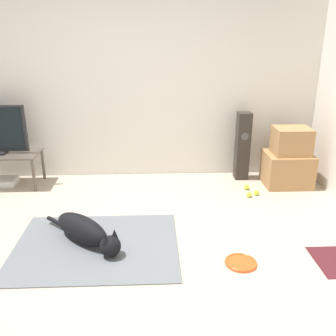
{
  "coord_description": "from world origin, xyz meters",
  "views": [
    {
      "loc": [
        0.37,
        -2.87,
        1.89
      ],
      "look_at": [
        0.54,
        1.06,
        0.45
      ],
      "focal_mm": 40.0,
      "sensor_mm": 36.0,
      "label": 1
    }
  ],
  "objects_px": {
    "tennis_ball_loose_on_carpet": "(256,193)",
    "game_console": "(4,181)",
    "frisbee": "(241,263)",
    "tennis_ball_near_speaker": "(249,195)",
    "floor_speaker": "(243,146)",
    "dog": "(86,231)",
    "tennis_ball_by_boxes": "(247,187)",
    "cardboard_box_lower": "(287,169)",
    "cardboard_box_upper": "(292,141)"
  },
  "relations": [
    {
      "from": "floor_speaker",
      "to": "cardboard_box_lower",
      "type": "bearing_deg",
      "value": -25.65
    },
    {
      "from": "frisbee",
      "to": "tennis_ball_by_boxes",
      "type": "bearing_deg",
      "value": 74.63
    },
    {
      "from": "frisbee",
      "to": "tennis_ball_by_boxes",
      "type": "xyz_separation_m",
      "value": [
        0.44,
        1.6,
        0.02
      ]
    },
    {
      "from": "cardboard_box_lower",
      "to": "floor_speaker",
      "type": "relative_size",
      "value": 0.64
    },
    {
      "from": "tennis_ball_by_boxes",
      "to": "frisbee",
      "type": "bearing_deg",
      "value": -105.37
    },
    {
      "from": "dog",
      "to": "cardboard_box_lower",
      "type": "height_order",
      "value": "cardboard_box_lower"
    },
    {
      "from": "floor_speaker",
      "to": "game_console",
      "type": "distance_m",
      "value": 3.18
    },
    {
      "from": "tennis_ball_by_boxes",
      "to": "game_console",
      "type": "height_order",
      "value": "game_console"
    },
    {
      "from": "dog",
      "to": "frisbee",
      "type": "distance_m",
      "value": 1.44
    },
    {
      "from": "tennis_ball_near_speaker",
      "to": "tennis_ball_loose_on_carpet",
      "type": "height_order",
      "value": "same"
    },
    {
      "from": "floor_speaker",
      "to": "tennis_ball_by_boxes",
      "type": "bearing_deg",
      "value": -91.6
    },
    {
      "from": "floor_speaker",
      "to": "dog",
      "type": "bearing_deg",
      "value": -138.52
    },
    {
      "from": "frisbee",
      "to": "tennis_ball_near_speaker",
      "type": "height_order",
      "value": "tennis_ball_near_speaker"
    },
    {
      "from": "dog",
      "to": "frisbee",
      "type": "relative_size",
      "value": 2.96
    },
    {
      "from": "cardboard_box_lower",
      "to": "tennis_ball_loose_on_carpet",
      "type": "distance_m",
      "value": 0.6
    },
    {
      "from": "frisbee",
      "to": "tennis_ball_by_boxes",
      "type": "relative_size",
      "value": 4.18
    },
    {
      "from": "tennis_ball_loose_on_carpet",
      "to": "game_console",
      "type": "height_order",
      "value": "game_console"
    },
    {
      "from": "tennis_ball_by_boxes",
      "to": "tennis_ball_loose_on_carpet",
      "type": "distance_m",
      "value": 0.19
    },
    {
      "from": "dog",
      "to": "floor_speaker",
      "type": "relative_size",
      "value": 0.9
    },
    {
      "from": "frisbee",
      "to": "tennis_ball_loose_on_carpet",
      "type": "relative_size",
      "value": 4.18
    },
    {
      "from": "frisbee",
      "to": "game_console",
      "type": "relative_size",
      "value": 0.89
    },
    {
      "from": "frisbee",
      "to": "cardboard_box_lower",
      "type": "relative_size",
      "value": 0.47
    },
    {
      "from": "dog",
      "to": "tennis_ball_by_boxes",
      "type": "bearing_deg",
      "value": 33.77
    },
    {
      "from": "floor_speaker",
      "to": "tennis_ball_near_speaker",
      "type": "bearing_deg",
      "value": -93.22
    },
    {
      "from": "dog",
      "to": "cardboard_box_upper",
      "type": "height_order",
      "value": "cardboard_box_upper"
    },
    {
      "from": "tennis_ball_loose_on_carpet",
      "to": "dog",
      "type": "bearing_deg",
      "value": -151.19
    },
    {
      "from": "dog",
      "to": "floor_speaker",
      "type": "xyz_separation_m",
      "value": [
        1.83,
        1.62,
        0.32
      ]
    },
    {
      "from": "dog",
      "to": "tennis_ball_by_boxes",
      "type": "distance_m",
      "value": 2.19
    },
    {
      "from": "dog",
      "to": "cardboard_box_lower",
      "type": "bearing_deg",
      "value": 29.84
    },
    {
      "from": "cardboard_box_upper",
      "to": "tennis_ball_loose_on_carpet",
      "type": "bearing_deg",
      "value": -147.56
    },
    {
      "from": "frisbee",
      "to": "floor_speaker",
      "type": "height_order",
      "value": "floor_speaker"
    },
    {
      "from": "tennis_ball_near_speaker",
      "to": "tennis_ball_loose_on_carpet",
      "type": "relative_size",
      "value": 1.0
    },
    {
      "from": "floor_speaker",
      "to": "tennis_ball_near_speaker",
      "type": "xyz_separation_m",
      "value": [
        -0.04,
        -0.63,
        -0.42
      ]
    },
    {
      "from": "floor_speaker",
      "to": "tennis_ball_loose_on_carpet",
      "type": "height_order",
      "value": "floor_speaker"
    },
    {
      "from": "cardboard_box_lower",
      "to": "game_console",
      "type": "distance_m",
      "value": 3.7
    },
    {
      "from": "cardboard_box_lower",
      "to": "tennis_ball_near_speaker",
      "type": "relative_size",
      "value": 8.82
    },
    {
      "from": "cardboard_box_lower",
      "to": "cardboard_box_upper",
      "type": "distance_m",
      "value": 0.38
    },
    {
      "from": "frisbee",
      "to": "tennis_ball_near_speaker",
      "type": "xyz_separation_m",
      "value": [
        0.41,
        1.37,
        0.02
      ]
    },
    {
      "from": "tennis_ball_by_boxes",
      "to": "game_console",
      "type": "relative_size",
      "value": 0.21
    },
    {
      "from": "dog",
      "to": "cardboard_box_upper",
      "type": "distance_m",
      "value": 2.78
    },
    {
      "from": "floor_speaker",
      "to": "tennis_ball_loose_on_carpet",
      "type": "distance_m",
      "value": 0.72
    },
    {
      "from": "dog",
      "to": "tennis_ball_by_boxes",
      "type": "xyz_separation_m",
      "value": [
        1.82,
        1.22,
        -0.1
      ]
    },
    {
      "from": "tennis_ball_by_boxes",
      "to": "tennis_ball_loose_on_carpet",
      "type": "height_order",
      "value": "same"
    },
    {
      "from": "tennis_ball_near_speaker",
      "to": "game_console",
      "type": "bearing_deg",
      "value": 170.07
    },
    {
      "from": "tennis_ball_near_speaker",
      "to": "floor_speaker",
      "type": "bearing_deg",
      "value": 86.78
    },
    {
      "from": "cardboard_box_upper",
      "to": "game_console",
      "type": "distance_m",
      "value": 3.75
    },
    {
      "from": "tennis_ball_loose_on_carpet",
      "to": "game_console",
      "type": "bearing_deg",
      "value": 171.32
    },
    {
      "from": "cardboard_box_upper",
      "to": "dog",
      "type": "bearing_deg",
      "value": -150.43
    },
    {
      "from": "dog",
      "to": "game_console",
      "type": "xyz_separation_m",
      "value": [
        -1.32,
        1.53,
        -0.1
      ]
    },
    {
      "from": "tennis_ball_near_speaker",
      "to": "game_console",
      "type": "relative_size",
      "value": 0.21
    }
  ]
}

